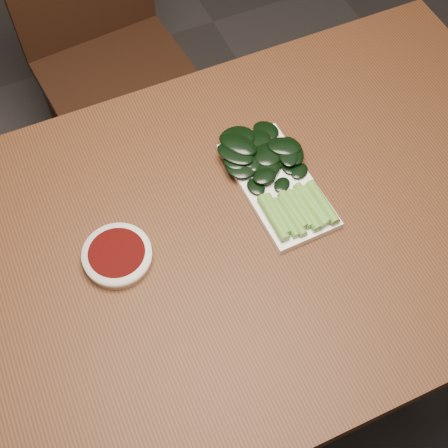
{
  "coord_description": "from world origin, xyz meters",
  "views": [
    {
      "loc": [
        -0.23,
        -0.53,
        1.74
      ],
      "look_at": [
        0.01,
        0.01,
        0.76
      ],
      "focal_mm": 50.0,
      "sensor_mm": 36.0,
      "label": 1
    }
  ],
  "objects_px": {
    "table": "(221,254)",
    "chair_far": "(106,50)",
    "sauce_bowl": "(117,256)",
    "serving_plate": "(277,185)",
    "gai_lan": "(272,173)"
  },
  "relations": [
    {
      "from": "chair_far",
      "to": "sauce_bowl",
      "type": "height_order",
      "value": "chair_far"
    },
    {
      "from": "table",
      "to": "sauce_bowl",
      "type": "bearing_deg",
      "value": 170.93
    },
    {
      "from": "table",
      "to": "serving_plate",
      "type": "xyz_separation_m",
      "value": [
        0.14,
        0.05,
        0.08
      ]
    },
    {
      "from": "table",
      "to": "chair_far",
      "type": "distance_m",
      "value": 0.85
    },
    {
      "from": "gai_lan",
      "to": "chair_far",
      "type": "bearing_deg",
      "value": 99.59
    },
    {
      "from": "sauce_bowl",
      "to": "table",
      "type": "bearing_deg",
      "value": -9.07
    },
    {
      "from": "table",
      "to": "chair_far",
      "type": "relative_size",
      "value": 1.57
    },
    {
      "from": "table",
      "to": "chair_far",
      "type": "height_order",
      "value": "chair_far"
    },
    {
      "from": "chair_far",
      "to": "gai_lan",
      "type": "distance_m",
      "value": 0.82
    },
    {
      "from": "table",
      "to": "gai_lan",
      "type": "xyz_separation_m",
      "value": [
        0.14,
        0.07,
        0.1
      ]
    },
    {
      "from": "sauce_bowl",
      "to": "gai_lan",
      "type": "bearing_deg",
      "value": 7.21
    },
    {
      "from": "table",
      "to": "gai_lan",
      "type": "relative_size",
      "value": 4.94
    },
    {
      "from": "chair_far",
      "to": "sauce_bowl",
      "type": "distance_m",
      "value": 0.87
    },
    {
      "from": "sauce_bowl",
      "to": "serving_plate",
      "type": "distance_m",
      "value": 0.33
    },
    {
      "from": "table",
      "to": "chair_far",
      "type": "bearing_deg",
      "value": 89.26
    }
  ]
}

